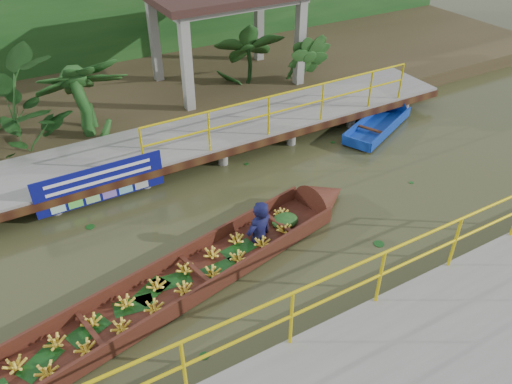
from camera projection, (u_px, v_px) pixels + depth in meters
ground at (239, 238)px, 10.02m from camera, size 80.00×80.00×0.00m
land_strip at (123, 94)px, 15.21m from camera, size 30.00×8.00×0.45m
far_dock at (173, 144)px, 12.18m from camera, size 16.00×2.06×1.66m
near_dock at (435, 363)px, 7.27m from camera, size 18.00×2.40×1.73m
pavilion at (225, 2)px, 14.09m from camera, size 4.40×3.00×3.00m
foliage_backdrop at (90, 14)px, 15.96m from camera, size 30.00×0.80×4.00m
vendor_boat at (165, 287)px, 8.59m from camera, size 10.09×3.06×2.19m
moored_blue_boat at (388, 117)px, 14.17m from camera, size 3.12×1.98×0.73m
blue_banner at (101, 183)px, 10.64m from camera, size 2.77×0.04×0.86m
tropical_plants at (75, 102)px, 12.34m from camera, size 14.30×1.30×1.62m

